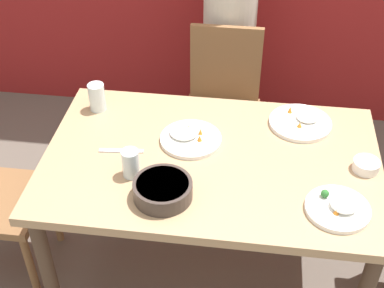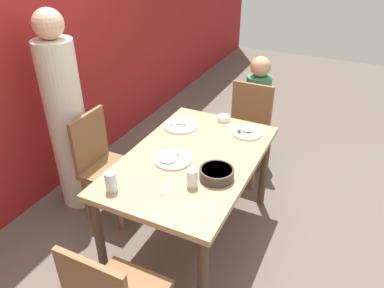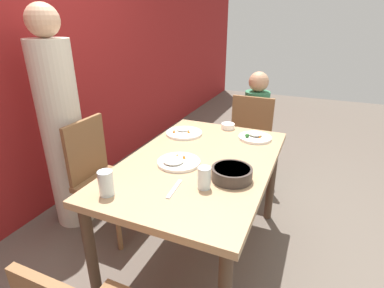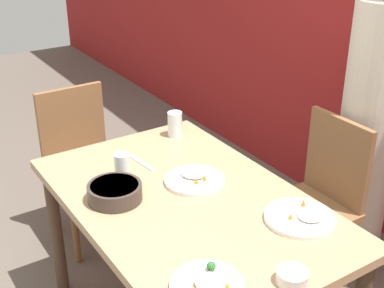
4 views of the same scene
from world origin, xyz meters
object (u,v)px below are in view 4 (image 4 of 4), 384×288
person_adult (369,129)px  glass_water_tall (175,124)px  plate_rice_adult (301,218)px  bowl_curry (115,192)px  chair_adult_spot (317,198)px

person_adult → glass_water_tall: bearing=-122.9°
plate_rice_adult → bowl_curry: bearing=-134.7°
bowl_curry → plate_rice_adult: size_ratio=0.81×
person_adult → glass_water_tall: size_ratio=12.80×
chair_adult_spot → person_adult: bearing=90.0°
chair_adult_spot → plate_rice_adult: bearing=-52.9°
chair_adult_spot → person_adult: size_ratio=0.54×
chair_adult_spot → glass_water_tall: chair_adult_spot is taller
person_adult → glass_water_tall: person_adult is taller
chair_adult_spot → plate_rice_adult: size_ratio=3.25×
bowl_curry → person_adult: bearing=84.0°
glass_water_tall → bowl_curry: bearing=-53.2°
chair_adult_spot → bowl_curry: size_ratio=4.00×
bowl_curry → glass_water_tall: size_ratio=1.72×
bowl_curry → glass_water_tall: (-0.38, 0.51, 0.03)m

